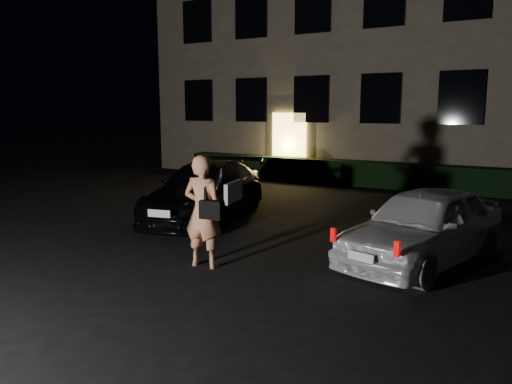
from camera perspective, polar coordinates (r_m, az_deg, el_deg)
The scene contains 6 objects.
ground at distance 8.52m, azimuth -9.00°, elevation -8.68°, with size 80.00×80.00×0.00m, color black.
building at distance 22.08m, azimuth 17.57°, elevation 17.78°, with size 20.00×8.11×12.00m.
hedge at distance 17.63m, azimuth 13.30°, elevation 1.98°, with size 15.00×0.70×0.85m, color black.
sedan at distance 12.21m, azimuth -5.72°, elevation 0.15°, with size 2.92×4.94×1.34m.
hatch at distance 9.07m, azimuth 18.61°, elevation -3.63°, with size 2.48×4.12×1.31m.
man at distance 8.35m, azimuth -6.03°, elevation -2.19°, with size 0.82×0.53×1.90m.
Camera 1 is at (5.22, -6.20, 2.63)m, focal length 35.00 mm.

